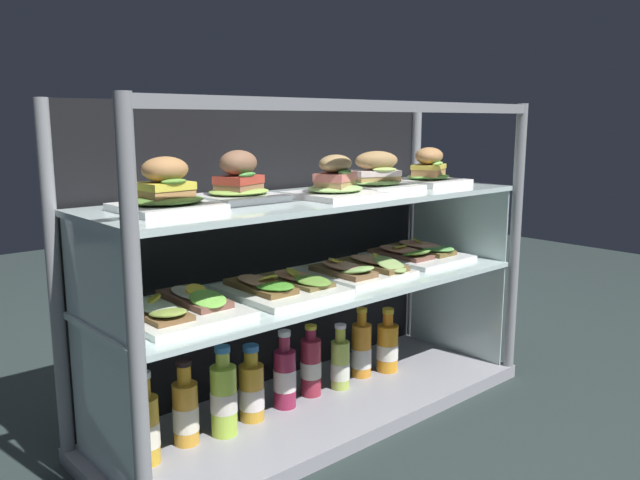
{
  "coord_description": "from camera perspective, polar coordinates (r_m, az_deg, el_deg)",
  "views": [
    {
      "loc": [
        -1.15,
        -1.29,
        0.83
      ],
      "look_at": [
        0.0,
        0.0,
        0.51
      ],
      "focal_mm": 35.92,
      "sensor_mm": 36.0,
      "label": 1
    }
  ],
  "objects": [
    {
      "name": "juice_bottle_back_right",
      "position": [
        1.83,
        -3.16,
        -12.05
      ],
      "size": [
        0.06,
        0.06,
        0.22
      ],
      "color": "#962144",
      "rests_on": "case_base_deck"
    },
    {
      "name": "juice_bottle_front_right_end",
      "position": [
        1.68,
        -11.88,
        -14.71
      ],
      "size": [
        0.06,
        0.06,
        0.22
      ],
      "color": "gold",
      "rests_on": "case_base_deck"
    },
    {
      "name": "open_sandwich_tray_mid_left",
      "position": [
        1.68,
        -3.48,
        -4.13
      ],
      "size": [
        0.26,
        0.28,
        0.06
      ],
      "color": "white",
      "rests_on": "shelf_lower_glass"
    },
    {
      "name": "plated_roll_sandwich_mid_left",
      "position": [
        1.62,
        -7.24,
        5.05
      ],
      "size": [
        0.19,
        0.19,
        0.13
      ],
      "color": "white",
      "rests_on": "shelf_upper_glass"
    },
    {
      "name": "plated_roll_sandwich_far_right",
      "position": [
        1.88,
        5.07,
        5.63
      ],
      "size": [
        0.21,
        0.21,
        0.11
      ],
      "color": "white",
      "rests_on": "shelf_upper_glass"
    },
    {
      "name": "juice_bottle_back_left",
      "position": [
        1.9,
        -0.82,
        -11.14
      ],
      "size": [
        0.06,
        0.06,
        0.21
      ],
      "color": "#9B283B",
      "rests_on": "case_base_deck"
    },
    {
      "name": "ground_plane",
      "position": [
        1.92,
        0.0,
        -15.49
      ],
      "size": [
        6.0,
        6.0,
        0.02
      ],
      "primitive_type": "cube",
      "color": "#273231",
      "rests_on": "ground"
    },
    {
      "name": "case_frame",
      "position": [
        1.85,
        -2.56,
        -0.27
      ],
      "size": [
        1.32,
        0.45,
        0.89
      ],
      "color": "gray",
      "rests_on": "ground"
    },
    {
      "name": "shelf_lower_glass",
      "position": [
        1.78,
        0.0,
        -4.08
      ],
      "size": [
        1.27,
        0.4,
        0.01
      ],
      "primitive_type": "cube",
      "color": "silver",
      "rests_on": "riser_lower_tier"
    },
    {
      "name": "juice_bottle_near_post",
      "position": [
        1.96,
        1.81,
        -10.96
      ],
      "size": [
        0.06,
        0.06,
        0.2
      ],
      "color": "#B6D154",
      "rests_on": "case_base_deck"
    },
    {
      "name": "riser_lower_tier",
      "position": [
        1.83,
        0.0,
        -9.36
      ],
      "size": [
        1.26,
        0.38,
        0.34
      ],
      "color": "silver",
      "rests_on": "case_base_deck"
    },
    {
      "name": "juice_bottle_front_middle",
      "position": [
        2.04,
        3.71,
        -9.78
      ],
      "size": [
        0.06,
        0.06,
        0.22
      ],
      "color": "orange",
      "rests_on": "case_base_deck"
    },
    {
      "name": "plated_roll_sandwich_center",
      "position": [
        2.07,
        9.63,
        6.08
      ],
      "size": [
        0.2,
        0.2,
        0.12
      ],
      "color": "white",
      "rests_on": "shelf_upper_glass"
    },
    {
      "name": "plated_roll_sandwich_right_of_center",
      "position": [
        1.48,
        -13.56,
        4.13
      ],
      "size": [
        0.21,
        0.21,
        0.12
      ],
      "color": "white",
      "rests_on": "shelf_upper_glass"
    },
    {
      "name": "open_sandwich_tray_left_of_center",
      "position": [
        1.52,
        -12.49,
        -5.89
      ],
      "size": [
        0.26,
        0.28,
        0.06
      ],
      "color": "white",
      "rests_on": "shelf_lower_glass"
    },
    {
      "name": "shelf_upper_glass",
      "position": [
        1.74,
        0.0,
        3.72
      ],
      "size": [
        1.27,
        0.4,
        0.01
      ],
      "primitive_type": "cube",
      "color": "silver",
      "rests_on": "riser_upper_tier"
    },
    {
      "name": "juice_bottle_front_second",
      "position": [
        1.7,
        -8.57,
        -13.74
      ],
      "size": [
        0.07,
        0.07,
        0.24
      ],
      "color": "#B0DA45",
      "rests_on": "case_base_deck"
    },
    {
      "name": "juice_bottle_front_left_end",
      "position": [
        1.61,
        -15.18,
        -15.9
      ],
      "size": [
        0.06,
        0.06,
        0.23
      ],
      "color": "gold",
      "rests_on": "case_base_deck"
    },
    {
      "name": "riser_upper_tier",
      "position": [
        1.76,
        0.0,
        -0.23
      ],
      "size": [
        1.26,
        0.38,
        0.23
      ],
      "color": "silver",
      "rests_on": "shelf_lower_glass"
    },
    {
      "name": "plated_roll_sandwich_mid_right",
      "position": [
        1.7,
        1.39,
        5.12
      ],
      "size": [
        0.21,
        0.21,
        0.11
      ],
      "color": "white",
      "rests_on": "shelf_upper_glass"
    },
    {
      "name": "case_base_deck",
      "position": [
        1.91,
        0.0,
        -14.68
      ],
      "size": [
        1.32,
        0.45,
        0.04
      ],
      "primitive_type": "cube",
      "color": "#9B9BA4",
      "rests_on": "ground"
    },
    {
      "name": "open_sandwich_tray_far_left",
      "position": [
        1.87,
        3.42,
        -2.53
      ],
      "size": [
        0.26,
        0.29,
        0.06
      ],
      "color": "white",
      "rests_on": "shelf_lower_glass"
    },
    {
      "name": "juice_bottle_front_fourth",
      "position": [
        1.77,
        -6.12,
        -13.2
      ],
      "size": [
        0.07,
        0.07,
        0.21
      ],
      "color": "gold",
      "rests_on": "case_base_deck"
    },
    {
      "name": "juice_bottle_tucked_behind",
      "position": [
        2.09,
        6.03,
        -9.44
      ],
      "size": [
        0.07,
        0.07,
        0.21
      ],
      "color": "orange",
      "rests_on": "case_base_deck"
    },
    {
      "name": "open_sandwich_tray_near_left_corner",
      "position": [
        2.11,
        8.54,
        -1.14
      ],
      "size": [
        0.26,
        0.28,
        0.06
      ],
      "color": "white",
      "rests_on": "shelf_lower_glass"
    }
  ]
}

